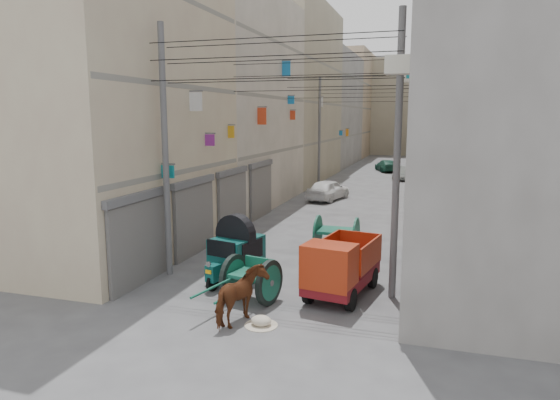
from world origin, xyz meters
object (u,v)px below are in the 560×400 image
at_px(distant_car_green, 386,166).
at_px(second_cart, 337,233).
at_px(mini_truck, 338,270).
at_px(distant_car_white, 328,190).
at_px(tonga_cart, 251,278).
at_px(distant_car_grey, 404,173).
at_px(auto_rickshaw, 236,251).
at_px(horse, 241,296).
at_px(feed_sack, 261,321).

bearing_deg(distant_car_green, second_cart, 72.42).
relative_size(mini_truck, distant_car_white, 0.87).
xyz_separation_m(tonga_cart, distant_car_grey, (2.38, 29.73, -0.10)).
xyz_separation_m(auto_rickshaw, distant_car_white, (-0.43, 16.22, -0.31)).
height_order(tonga_cart, horse, horse).
height_order(second_cart, feed_sack, second_cart).
bearing_deg(mini_truck, auto_rickshaw, 178.01).
distance_m(tonga_cart, distant_car_green, 35.83).
distance_m(tonga_cart, second_cart, 6.03).
relative_size(mini_truck, distant_car_green, 0.87).
relative_size(second_cart, distant_car_grey, 0.47).
bearing_deg(horse, feed_sack, -170.16).
relative_size(auto_rickshaw, mini_truck, 0.72).
xyz_separation_m(tonga_cart, feed_sack, (0.83, -1.50, -0.53)).
height_order(mini_truck, distant_car_white, mini_truck).
bearing_deg(second_cart, feed_sack, -92.74).
bearing_deg(tonga_cart, distant_car_grey, 97.90).
height_order(horse, distant_car_white, horse).
xyz_separation_m(auto_rickshaw, distant_car_green, (1.46, 34.26, -0.41)).
bearing_deg(auto_rickshaw, second_cart, 74.89).
height_order(tonga_cart, distant_car_green, tonga_cart).
xyz_separation_m(auto_rickshaw, tonga_cart, (1.10, -1.57, -0.30)).
bearing_deg(second_cart, distant_car_grey, 88.31).
height_order(auto_rickshaw, distant_car_white, auto_rickshaw).
distance_m(horse, distant_car_green, 37.32).
bearing_deg(second_cart, mini_truck, -77.76).
bearing_deg(tonga_cart, auto_rickshaw, 137.50).
bearing_deg(mini_truck, tonga_cart, -149.48).
bearing_deg(horse, auto_rickshaw, -54.09).
xyz_separation_m(feed_sack, distant_car_white, (-2.36, 19.30, 0.52)).
xyz_separation_m(second_cart, distant_car_white, (-2.83, 11.91, -0.09)).
relative_size(second_cart, distant_car_green, 0.42).
bearing_deg(feed_sack, distant_car_grey, 87.16).
height_order(tonga_cart, mini_truck, mini_truck).
xyz_separation_m(feed_sack, horse, (-0.53, 0.01, 0.57)).
xyz_separation_m(tonga_cart, mini_truck, (2.30, 0.89, 0.18)).
bearing_deg(distant_car_white, distant_car_grey, -94.36).
distance_m(tonga_cart, mini_truck, 2.47).
relative_size(tonga_cart, horse, 1.80).
relative_size(auto_rickshaw, distant_car_white, 0.63).
bearing_deg(distant_car_white, distant_car_green, -82.20).
distance_m(auto_rickshaw, feed_sack, 3.73).
height_order(feed_sack, horse, horse).
bearing_deg(mini_truck, distant_car_green, 102.58).
relative_size(tonga_cart, feed_sack, 5.73).
xyz_separation_m(auto_rickshaw, distant_car_grey, (3.48, 28.16, -0.40)).
height_order(distant_car_white, distant_car_grey, distant_car_white).
height_order(auto_rickshaw, distant_car_green, auto_rickshaw).
distance_m(auto_rickshaw, tonga_cart, 1.94).
distance_m(mini_truck, distant_car_white, 17.34).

